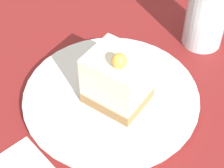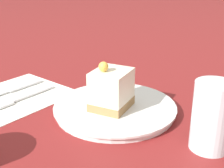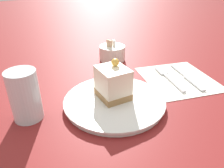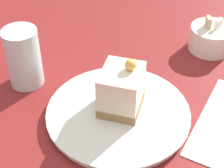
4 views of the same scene
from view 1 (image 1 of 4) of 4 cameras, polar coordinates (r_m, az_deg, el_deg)
The scene contains 4 objects.
ground_plane at distance 0.52m, azimuth -1.61°, elevation -1.26°, with size 4.00×4.00×0.00m, color maroon.
plate at distance 0.50m, azimuth -0.13°, elevation -2.01°, with size 0.23×0.23×0.01m.
cake_slice at distance 0.47m, azimuth 0.86°, elevation 0.73°, with size 0.06×0.07×0.09m.
drinking_glass at distance 0.58m, azimuth 14.27°, elevation 10.39°, with size 0.06×0.06×0.11m.
Camera 1 is at (0.28, 0.21, 0.39)m, focal length 60.00 mm.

